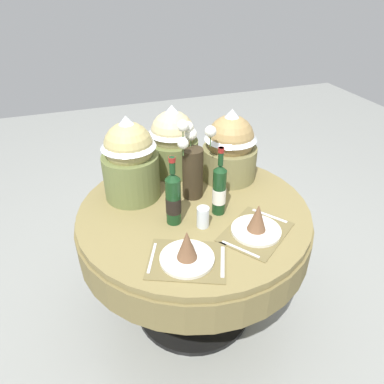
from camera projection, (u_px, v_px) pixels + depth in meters
The scene contains 11 objects.
ground at pixel (194, 305), 2.33m from camera, with size 8.00×8.00×0.00m, color gray.
dining_table at pixel (194, 229), 1.99m from camera, with size 1.25×1.25×0.77m.
place_setting_left at pixel (187, 252), 1.55m from camera, with size 0.42×0.37×0.16m.
place_setting_right at pixel (257, 225), 1.72m from camera, with size 0.43×0.41×0.16m.
flower_vase at pixel (192, 164), 1.91m from camera, with size 0.22×0.15×0.45m.
wine_bottle_left at pixel (173, 198), 1.74m from camera, with size 0.08×0.08×0.36m.
wine_bottle_centre at pixel (219, 189), 1.81m from camera, with size 0.07×0.07×0.37m.
tumbler_mid at pixel (203, 217), 1.76m from camera, with size 0.06×0.06×0.11m, color silver.
gift_tub_back_left at pixel (130, 156), 1.89m from camera, with size 0.30×0.30×0.46m.
gift_tub_back_centre at pixel (173, 138), 2.14m from camera, with size 0.30×0.30×0.42m.
gift_tub_back_right at pixel (230, 143), 2.07m from camera, with size 0.32×0.32×0.42m.
Camera 1 is at (-0.52, -1.48, 1.88)m, focal length 33.78 mm.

